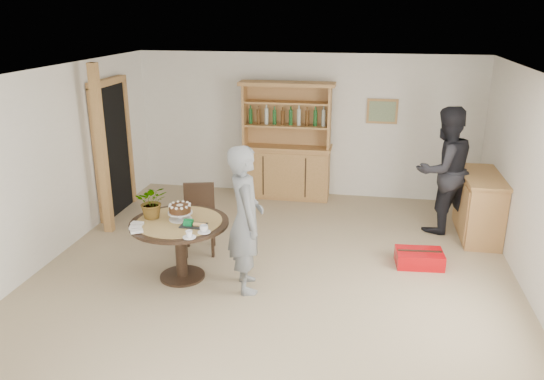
{
  "coord_description": "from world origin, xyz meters",
  "views": [
    {
      "loc": [
        1.04,
        -5.67,
        3.18
      ],
      "look_at": [
        -0.07,
        0.49,
        1.05
      ],
      "focal_mm": 35.0,
      "sensor_mm": 36.0,
      "label": 1
    }
  ],
  "objects": [
    {
      "name": "adult_person",
      "position": [
        2.21,
        2.13,
        0.95
      ],
      "size": [
        1.16,
        1.09,
        1.89
      ],
      "primitive_type": "imported",
      "rotation": [
        0.0,
        0.0,
        3.69
      ],
      "color": "black",
      "rests_on": "ground"
    },
    {
      "name": "birthday_cake",
      "position": [
        -1.12,
        0.04,
        0.88
      ],
      "size": [
        0.3,
        0.3,
        0.2
      ],
      "color": "white",
      "rests_on": "dining_table"
    },
    {
      "name": "room_shell",
      "position": [
        0.0,
        0.01,
        1.74
      ],
      "size": [
        6.04,
        7.04,
        2.52
      ],
      "color": "white",
      "rests_on": "ground"
    },
    {
      "name": "teen_boy",
      "position": [
        -0.27,
        -0.11,
        0.88
      ],
      "size": [
        0.62,
        0.75,
        1.76
      ],
      "primitive_type": "imported",
      "rotation": [
        0.0,
        0.0,
        1.93
      ],
      "color": "slate",
      "rests_on": "ground"
    },
    {
      "name": "coffee_cup_b",
      "position": [
        -0.84,
        -0.46,
        0.79
      ],
      "size": [
        0.15,
        0.15,
        0.08
      ],
      "color": "white",
      "rests_on": "dining_table"
    },
    {
      "name": "red_suitcase",
      "position": [
        1.83,
        0.85,
        0.1
      ],
      "size": [
        0.63,
        0.45,
        0.21
      ],
      "rotation": [
        0.0,
        0.0,
        0.08
      ],
      "color": "red",
      "rests_on": "ground"
    },
    {
      "name": "dining_table",
      "position": [
        -1.12,
        -0.01,
        0.6
      ],
      "size": [
        1.2,
        1.2,
        0.76
      ],
      "color": "black",
      "rests_on": "ground"
    },
    {
      "name": "dining_chair",
      "position": [
        -1.14,
        0.81,
        0.54
      ],
      "size": [
        0.51,
        0.51,
        0.95
      ],
      "rotation": [
        0.0,
        0.0,
        0.25
      ],
      "color": "black",
      "rests_on": "ground"
    },
    {
      "name": "napkins",
      "position": [
        -1.53,
        -0.33,
        0.77
      ],
      "size": [
        0.24,
        0.33,
        0.03
      ],
      "color": "white",
      "rests_on": "dining_table"
    },
    {
      "name": "pine_post",
      "position": [
        -2.7,
        1.2,
        1.25
      ],
      "size": [
        0.12,
        0.12,
        2.5
      ],
      "primitive_type": "cube",
      "color": "tan",
      "rests_on": "ground"
    },
    {
      "name": "sideboard",
      "position": [
        2.74,
        2.0,
        0.47
      ],
      "size": [
        0.54,
        1.26,
        0.94
      ],
      "color": "tan",
      "rests_on": "ground"
    },
    {
      "name": "hutch",
      "position": [
        -0.3,
        3.24,
        0.69
      ],
      "size": [
        1.62,
        0.54,
        2.04
      ],
      "color": "tan",
      "rests_on": "ground"
    },
    {
      "name": "flower_vase",
      "position": [
        -1.47,
        0.04,
        0.97
      ],
      "size": [
        0.47,
        0.44,
        0.42
      ],
      "primitive_type": "imported",
      "rotation": [
        0.0,
        0.0,
        0.35
      ],
      "color": "#3F7233",
      "rests_on": "dining_table"
    },
    {
      "name": "doorway",
      "position": [
        -2.93,
        2.0,
        1.11
      ],
      "size": [
        0.13,
        1.1,
        2.18
      ],
      "color": "black",
      "rests_on": "ground"
    },
    {
      "name": "coffee_cup_a",
      "position": [
        -0.72,
        -0.29,
        0.8
      ],
      "size": [
        0.15,
        0.15,
        0.09
      ],
      "color": "white",
      "rests_on": "dining_table"
    },
    {
      "name": "gift_tray",
      "position": [
        -0.9,
        -0.14,
        0.79
      ],
      "size": [
        0.3,
        0.2,
        0.08
      ],
      "color": "black",
      "rests_on": "dining_table"
    },
    {
      "name": "ground",
      "position": [
        0.0,
        0.0,
        0.0
      ],
      "size": [
        7.0,
        7.0,
        0.0
      ],
      "primitive_type": "plane",
      "color": "tan",
      "rests_on": "ground"
    }
  ]
}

